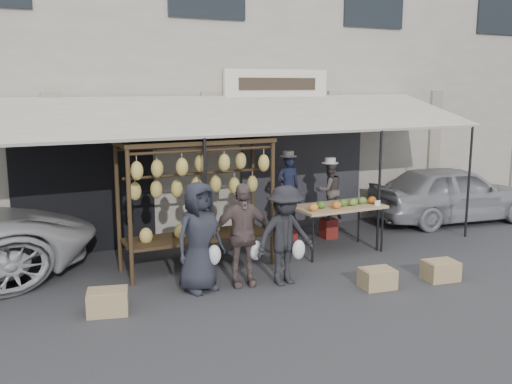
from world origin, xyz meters
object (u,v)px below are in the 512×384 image
banana_rack (197,179)px  sedan (452,193)px  customer_mid (242,235)px  crate_far (108,302)px  crate_near_b (440,270)px  produce_table (339,207)px  customer_right (285,235)px  vendor_right (329,190)px  vendor_left (288,187)px  crate_near_a (377,278)px  customer_left (199,237)px

banana_rack → sedan: size_ratio=0.66×
customer_mid → crate_far: bearing=-164.1°
banana_rack → crate_near_b: banana_rack is taller
produce_table → sedan: bearing=13.8°
crate_near_b → sedan: bearing=43.1°
customer_right → customer_mid: bearing=153.6°
crate_near_b → crate_far: size_ratio=0.96×
vendor_right → crate_near_b: (0.19, -3.01, -0.85)m
vendor_left → customer_mid: 2.83m
banana_rack → customer_mid: banana_rack is taller
customer_right → sedan: size_ratio=0.41×
banana_rack → crate_near_a: banana_rack is taller
crate_far → customer_right: bearing=-0.7°
vendor_right → crate_near_b: vendor_right is taller
banana_rack → vendor_left: size_ratio=1.97×
produce_table → sedan: sedan is taller
produce_table → vendor_left: size_ratio=1.29×
customer_mid → crate_near_a: customer_mid is taller
vendor_right → sedan: size_ratio=0.31×
customer_right → produce_table: bearing=28.0°
vendor_right → customer_left: customer_left is taller
banana_rack → vendor_right: banana_rack is taller
customer_mid → produce_table: bearing=29.3°
customer_left → crate_far: customer_left is taller
banana_rack → customer_mid: size_ratio=1.58×
vendor_left → crate_far: size_ratio=2.40×
customer_left → banana_rack: bearing=54.3°
banana_rack → sedan: (6.50, 0.68, -0.90)m
customer_mid → crate_near_a: 2.22m
produce_table → customer_left: (-3.08, -0.78, -0.02)m
vendor_right → crate_near_b: bearing=96.8°
crate_far → vendor_left: bearing=28.6°
banana_rack → crate_near_b: bearing=-34.7°
banana_rack → customer_right: bearing=-54.9°
banana_rack → vendor_right: bearing=12.8°
produce_table → crate_near_a: (-0.56, -1.90, -0.72)m
produce_table → vendor_right: (0.41, 0.96, 0.13)m
vendor_left → customer_mid: bearing=55.4°
produce_table → vendor_left: bearing=110.4°
vendor_left → crate_near_a: bearing=97.3°
vendor_left → crate_far: (-4.11, -2.24, -0.94)m
vendor_left → sedan: vendor_left is taller
crate_near_a → crate_far: 4.08m
crate_near_a → crate_near_b: bearing=-7.3°
customer_right → crate_near_a: 1.59m
produce_table → crate_far: produce_table is taller
crate_near_b → sedan: (3.18, 2.98, 0.51)m
banana_rack → crate_near_b: size_ratio=4.95×
produce_table → crate_near_a: 2.11m
sedan → crate_near_b: bearing=141.0°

